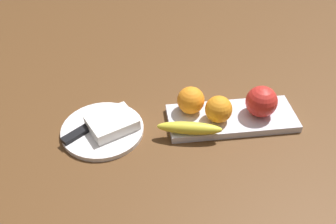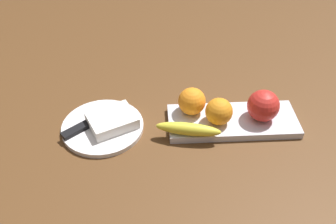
% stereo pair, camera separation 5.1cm
% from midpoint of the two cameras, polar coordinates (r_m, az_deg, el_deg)
% --- Properties ---
extents(ground_plane, '(2.40, 2.40, 0.00)m').
position_cam_midpoint_polar(ground_plane, '(1.04, 6.04, -0.57)').
color(ground_plane, '#57361B').
extents(fruit_tray, '(0.34, 0.13, 0.02)m').
position_cam_midpoint_polar(fruit_tray, '(1.02, 8.18, -0.97)').
color(fruit_tray, silver).
rests_on(fruit_tray, ground_plane).
extents(apple, '(0.08, 0.08, 0.08)m').
position_cam_midpoint_polar(apple, '(1.01, 12.55, 1.53)').
color(apple, red).
rests_on(apple, fruit_tray).
extents(banana, '(0.17, 0.07, 0.03)m').
position_cam_midpoint_polar(banana, '(0.94, 1.74, -2.48)').
color(banana, yellow).
rests_on(banana, fruit_tray).
extents(orange_near_apple, '(0.07, 0.07, 0.07)m').
position_cam_midpoint_polar(orange_near_apple, '(0.97, 6.18, 0.38)').
color(orange_near_apple, orange).
rests_on(orange_near_apple, fruit_tray).
extents(orange_near_banana, '(0.07, 0.07, 0.07)m').
position_cam_midpoint_polar(orange_near_banana, '(1.00, 2.02, 1.76)').
color(orange_near_banana, orange).
rests_on(orange_near_banana, fruit_tray).
extents(dinner_plate, '(0.21, 0.21, 0.01)m').
position_cam_midpoint_polar(dinner_plate, '(1.00, -11.29, -2.71)').
color(dinner_plate, white).
rests_on(dinner_plate, ground_plane).
extents(folded_napkin, '(0.15, 0.13, 0.03)m').
position_cam_midpoint_polar(folded_napkin, '(0.98, -9.91, -1.68)').
color(folded_napkin, white).
rests_on(folded_napkin, dinner_plate).
extents(knife, '(0.15, 0.13, 0.01)m').
position_cam_midpoint_polar(knife, '(0.99, -14.13, -2.76)').
color(knife, silver).
rests_on(knife, dinner_plate).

